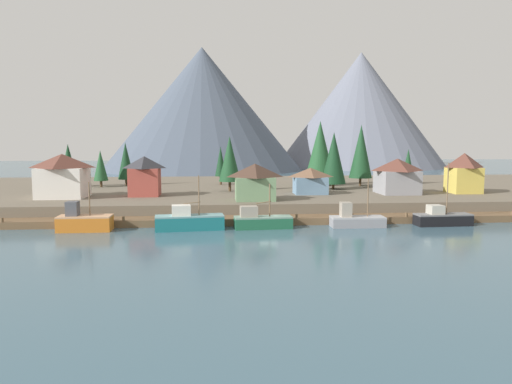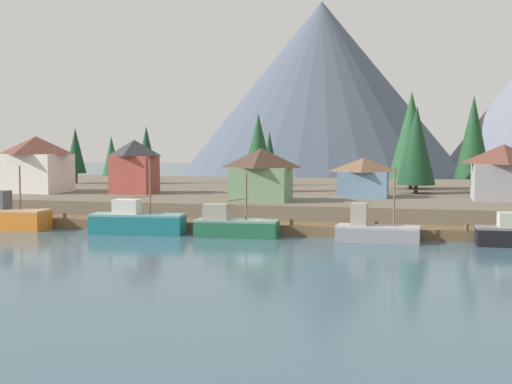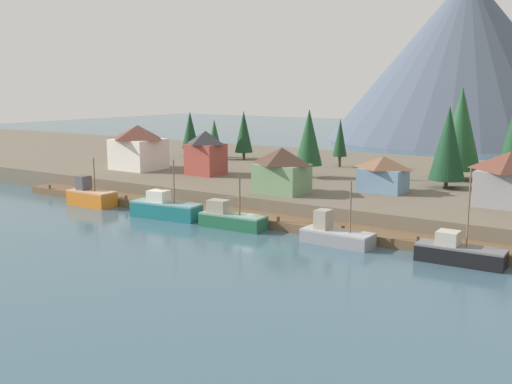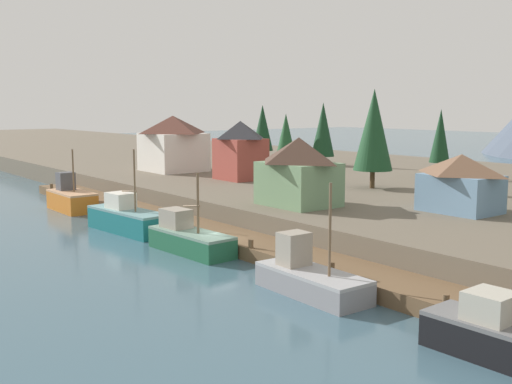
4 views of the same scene
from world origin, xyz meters
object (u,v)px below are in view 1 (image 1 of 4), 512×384
house_white (63,175)px  conifer_back_right (320,150)px  house_red (145,176)px  conifer_mid_right (126,161)px  fishing_boat_teal (189,221)px  conifer_far_left (68,162)px  house_yellow (464,173)px  house_grey (397,176)px  conifer_back_left (361,151)px  house_blue (310,181)px  conifer_near_left (230,159)px  conifer_centre (221,162)px  fishing_boat_orange (84,222)px  conifer_mid_left (408,164)px  house_green (255,181)px  fishing_boat_green (261,221)px  fishing_boat_black (442,218)px  fishing_boat_grey (356,220)px  conifer_near_right (334,158)px  conifer_far_right (101,166)px

house_white → conifer_back_right: size_ratio=0.58×
house_red → conifer_mid_right: size_ratio=0.75×
fishing_boat_teal → conifer_far_left: bearing=120.2°
house_yellow → house_grey: 12.38m
conifer_mid_right → house_white: bearing=-107.0°
house_yellow → conifer_back_left: (-14.72, 14.08, 3.47)m
house_blue → conifer_back_right: bearing=72.1°
conifer_near_left → conifer_centre: 13.67m
fishing_boat_orange → house_grey: house_grey is taller
fishing_boat_teal → conifer_mid_left: (45.00, 36.25, 5.75)m
house_yellow → conifer_mid_right: 66.29m
fishing_boat_orange → conifer_mid_right: conifer_mid_right is taller
house_white → house_grey: 57.38m
house_yellow → conifer_near_left: (-41.93, 6.06, 2.35)m
house_green → house_grey: house_grey is taller
house_green → conifer_mid_left: conifer_mid_left is taller
fishing_boat_green → house_white: bearing=148.1°
conifer_near_left → conifer_far_left: conifer_near_left is taller
fishing_boat_orange → fishing_boat_teal: 13.81m
house_blue → conifer_mid_left: bearing=34.6°
fishing_boat_black → house_blue: (-15.19, 18.72, 3.85)m
fishing_boat_grey → fishing_boat_green: bearing=-178.3°
house_grey → conifer_back_left: conifer_back_left is taller
fishing_boat_teal → house_yellow: bearing=15.3°
conifer_centre → fishing_boat_teal: bearing=-97.0°
house_red → fishing_boat_grey: bearing=-30.1°
fishing_boat_teal → conifer_back_right: (25.43, 35.11, 8.78)m
house_grey → conifer_centre: (-31.13, 19.68, 1.74)m
house_yellow → house_blue: bearing=178.9°
conifer_mid_right → conifer_back_left: 48.95m
fishing_boat_orange → house_green: size_ratio=1.07×
house_yellow → conifer_near_right: conifer_near_right is taller
fishing_boat_green → house_red: 26.25m
fishing_boat_black → house_grey: fishing_boat_black is taller
fishing_boat_orange → house_red: (5.38, 18.23, 4.72)m
house_green → conifer_mid_right: conifer_mid_right is taller
fishing_boat_grey → conifer_mid_right: (-38.17, 37.89, 6.67)m
conifer_near_left → conifer_back_right: bearing=28.4°
conifer_near_left → conifer_mid_left: size_ratio=1.35×
house_grey → conifer_back_right: (-10.37, 16.52, 4.28)m
house_green → conifer_back_right: (15.59, 23.86, 4.50)m
conifer_near_right → conifer_back_right: 8.67m
conifer_mid_left → conifer_far_right: 64.58m
fishing_boat_teal → conifer_near_right: size_ratio=0.85×
conifer_near_right → conifer_back_left: 9.54m
fishing_boat_orange → house_white: (-7.76, 16.95, 4.96)m
conifer_near_left → conifer_back_right: (19.20, 10.38, 1.44)m
fishing_boat_grey → conifer_near_right: 27.48m
fishing_boat_green → fishing_boat_grey: (13.24, 0.07, -0.08)m
conifer_back_right → conifer_mid_right: bearing=175.6°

